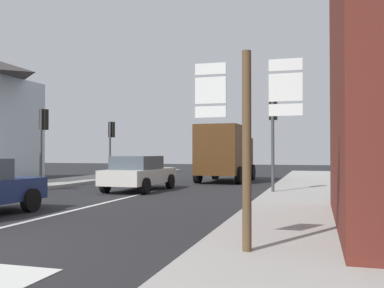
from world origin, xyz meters
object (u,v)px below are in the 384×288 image
object	(u,v)px
sedan_far	(139,173)
route_sign_post	(247,135)
traffic_light_near_right	(273,122)
traffic_light_far_left	(111,137)
traffic_light_near_left	(43,130)
delivery_truck	(225,152)

from	to	relation	value
sedan_far	route_sign_post	size ratio (longest dim) A/B	1.33
route_sign_post	traffic_light_near_right	xyz separation A→B (m)	(-0.59, 10.12, 0.88)
sedan_far	traffic_light_far_left	bearing A→B (deg)	126.11
traffic_light_far_left	traffic_light_near_left	distance (m)	6.48
sedan_far	traffic_light_near_right	bearing A→B (deg)	-2.04
traffic_light_near_left	route_sign_post	bearing A→B (deg)	-42.72
traffic_light_near_right	traffic_light_near_left	distance (m)	9.91
delivery_truck	traffic_light_near_right	distance (m)	7.34
delivery_truck	traffic_light_far_left	xyz separation A→B (m)	(-6.67, -0.44, 0.86)
traffic_light_far_left	traffic_light_near_left	world-z (taller)	traffic_light_near_left
delivery_truck	route_sign_post	distance (m)	17.04
sedan_far	traffic_light_near_left	size ratio (longest dim) A/B	1.21
traffic_light_far_left	traffic_light_near_right	bearing A→B (deg)	-31.42
delivery_truck	traffic_light_near_left	distance (m)	9.66
delivery_truck	sedan_far	bearing A→B (deg)	-110.96
route_sign_post	traffic_light_far_left	size ratio (longest dim) A/B	0.94
traffic_light_near_right	traffic_light_near_left	xyz separation A→B (m)	(-9.90, -0.43, -0.19)
traffic_light_near_right	traffic_light_far_left	bearing A→B (deg)	148.58
sedan_far	delivery_truck	size ratio (longest dim) A/B	0.84
traffic_light_far_left	traffic_light_near_right	world-z (taller)	traffic_light_near_right
route_sign_post	traffic_light_far_left	bearing A→B (deg)	122.97
traffic_light_near_left	traffic_light_near_right	bearing A→B (deg)	2.52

